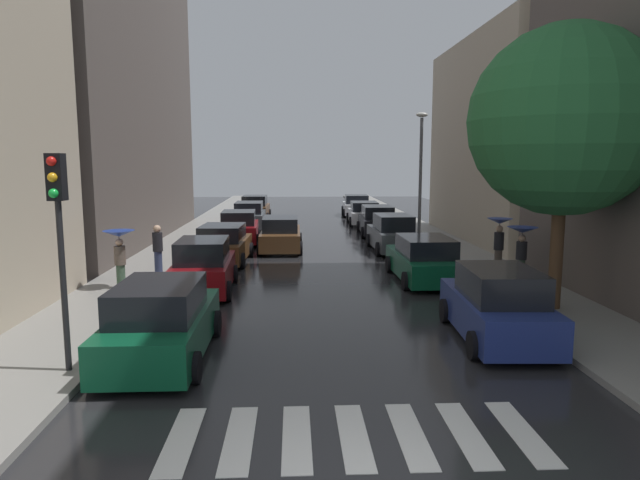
{
  "coord_description": "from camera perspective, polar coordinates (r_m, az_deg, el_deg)",
  "views": [
    {
      "loc": [
        -0.93,
        -6.4,
        4.32
      ],
      "look_at": [
        0.21,
        17.57,
        0.88
      ],
      "focal_mm": 31.43,
      "sensor_mm": 36.0,
      "label": 1
    }
  ],
  "objects": [
    {
      "name": "ground_plane",
      "position": [
        30.73,
        -0.96,
        0.03
      ],
      "size": [
        28.0,
        72.0,
        0.04
      ],
      "primitive_type": "cube",
      "color": "#242426"
    },
    {
      "name": "sidewalk_left",
      "position": [
        31.2,
        -12.98,
        0.12
      ],
      "size": [
        3.0,
        72.0,
        0.15
      ],
      "primitive_type": "cube",
      "color": "gray",
      "rests_on": "ground"
    },
    {
      "name": "sidewalk_right",
      "position": [
        31.58,
        10.91,
        0.28
      ],
      "size": [
        3.0,
        72.0,
        0.15
      ],
      "primitive_type": "cube",
      "color": "gray",
      "rests_on": "ground"
    },
    {
      "name": "crosswalk_stripes",
      "position": [
        9.38,
        3.45,
        -19.27
      ],
      "size": [
        5.85,
        2.2,
        0.01
      ],
      "color": "silver",
      "rests_on": "ground"
    },
    {
      "name": "building_left_mid",
      "position": [
        32.0,
        -21.77,
        14.51
      ],
      "size": [
        6.0,
        19.8,
        16.35
      ],
      "primitive_type": "cube",
      "color": "#564C47",
      "rests_on": "ground"
    },
    {
      "name": "building_right_mid",
      "position": [
        31.82,
        19.57,
        9.44
      ],
      "size": [
        6.0,
        13.66,
        10.59
      ],
      "primitive_type": "cube",
      "color": "#B2A38C",
      "rests_on": "ground"
    },
    {
      "name": "parked_car_left_nearest",
      "position": [
        12.78,
        -15.86,
        -8.14
      ],
      "size": [
        2.12,
        4.51,
        1.73
      ],
      "rotation": [
        0.0,
        0.0,
        1.57
      ],
      "color": "#0C4C2D",
      "rests_on": "ground"
    },
    {
      "name": "parked_car_left_second",
      "position": [
        18.75,
        -11.77,
        -2.78
      ],
      "size": [
        2.07,
        4.08,
        1.78
      ],
      "rotation": [
        0.0,
        0.0,
        1.6
      ],
      "color": "maroon",
      "rests_on": "ground"
    },
    {
      "name": "parked_car_left_third",
      "position": [
        24.03,
        -9.83,
        -0.49
      ],
      "size": [
        2.3,
        4.34,
        1.62
      ],
      "rotation": [
        0.0,
        0.0,
        1.53
      ],
      "color": "brown",
      "rests_on": "ground"
    },
    {
      "name": "parked_car_left_fourth",
      "position": [
        29.59,
        -8.24,
        1.22
      ],
      "size": [
        2.24,
        4.23,
        1.7
      ],
      "rotation": [
        0.0,
        0.0,
        1.61
      ],
      "color": "maroon",
      "rests_on": "ground"
    },
    {
      "name": "parked_car_left_fifth",
      "position": [
        35.79,
        -7.21,
        2.43
      ],
      "size": [
        2.1,
        4.7,
        1.7
      ],
      "rotation": [
        0.0,
        0.0,
        1.58
      ],
      "color": "#474C51",
      "rests_on": "ground"
    },
    {
      "name": "parked_car_left_sixth",
      "position": [
        41.11,
        -6.63,
        3.21
      ],
      "size": [
        2.18,
        4.32,
        1.77
      ],
      "rotation": [
        0.0,
        0.0,
        1.55
      ],
      "color": "brown",
      "rests_on": "ground"
    },
    {
      "name": "parked_car_right_nearest",
      "position": [
        14.21,
        17.63,
        -6.48
      ],
      "size": [
        2.2,
        4.37,
        1.78
      ],
      "rotation": [
        0.0,
        0.0,
        1.52
      ],
      "color": "navy",
      "rests_on": "ground"
    },
    {
      "name": "parked_car_right_second",
      "position": [
        20.45,
        10.57,
        -2.02
      ],
      "size": [
        2.2,
        4.67,
        1.61
      ],
      "rotation": [
        0.0,
        0.0,
        1.58
      ],
      "color": "#0C4C2D",
      "rests_on": "ground"
    },
    {
      "name": "parked_car_right_third",
      "position": [
        26.88,
        7.39,
        0.59
      ],
      "size": [
        2.09,
        4.36,
        1.76
      ],
      "rotation": [
        0.0,
        0.0,
        1.59
      ],
      "color": "#474C51",
      "rests_on": "ground"
    },
    {
      "name": "parked_car_right_fourth",
      "position": [
        32.65,
        5.83,
        1.91
      ],
      "size": [
        2.21,
        4.51,
        1.7
      ],
      "rotation": [
        0.0,
        0.0,
        1.54
      ],
      "color": "black",
      "rests_on": "ground"
    },
    {
      "name": "parked_car_right_fifth",
      "position": [
        38.11,
        4.49,
        2.71
      ],
      "size": [
        2.27,
        4.37,
        1.53
      ],
      "rotation": [
        0.0,
        0.0,
        1.54
      ],
      "color": "silver",
      "rests_on": "ground"
    },
    {
      "name": "parked_car_right_sixth",
      "position": [
        43.86,
        3.71,
        3.48
      ],
      "size": [
        2.3,
        4.25,
        1.63
      ],
      "rotation": [
        0.0,
        0.0,
        1.53
      ],
      "color": "silver",
      "rests_on": "ground"
    },
    {
      "name": "car_midroad",
      "position": [
        27.01,
        -4.03,
        0.56
      ],
      "size": [
        2.09,
        4.64,
        1.63
      ],
      "rotation": [
        0.0,
        0.0,
        1.57
      ],
      "color": "brown",
      "rests_on": "ground"
    },
    {
      "name": "pedestrian_foreground",
      "position": [
        21.22,
        -16.19,
        -0.84
      ],
      "size": [
        0.36,
        0.36,
        1.84
      ],
      "rotation": [
        0.0,
        0.0,
        1.91
      ],
      "color": "navy",
      "rests_on": "sidewalk_left"
    },
    {
      "name": "pedestrian_near_tree",
      "position": [
        20.38,
        19.87,
        -0.16
      ],
      "size": [
        1.02,
        1.02,
        1.9
      ],
      "rotation": [
        0.0,
        0.0,
        6.0
      ],
      "color": "#38513D",
      "rests_on": "sidewalk_right"
    },
    {
      "name": "pedestrian_by_kerb",
      "position": [
        19.34,
        -19.75,
        -0.59
      ],
      "size": [
        1.01,
        1.01,
        1.91
      ],
      "rotation": [
        0.0,
        0.0,
        3.45
      ],
      "color": "#38513D",
      "rests_on": "sidewalk_left"
    },
    {
      "name": "pedestrian_far_side",
      "position": [
        21.94,
        17.78,
        0.57
      ],
      "size": [
        0.93,
        0.93,
        2.02
      ],
      "rotation": [
        0.0,
        0.0,
        2.82
      ],
      "color": "brown",
      "rests_on": "sidewalk_right"
    },
    {
      "name": "street_tree_right",
      "position": [
        16.91,
        23.62,
        11.02
      ],
      "size": [
        5.18,
        5.18,
        7.82
      ],
      "color": "#513823",
      "rests_on": "sidewalk_right"
    },
    {
      "name": "traffic_light_left_corner",
      "position": [
        11.89,
        -25.1,
        2.38
      ],
      "size": [
        0.3,
        0.42,
        4.3
      ],
      "color": "black",
      "rests_on": "sidewalk_left"
    },
    {
      "name": "lamp_post_right",
      "position": [
        29.13,
        10.21,
        7.28
      ],
      "size": [
        0.6,
        0.28,
        6.54
      ],
      "color": "#595B60",
      "rests_on": "sidewalk_right"
    }
  ]
}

